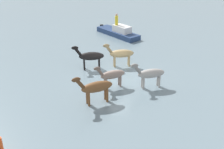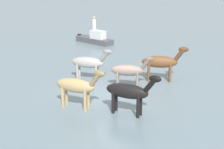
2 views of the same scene
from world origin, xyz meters
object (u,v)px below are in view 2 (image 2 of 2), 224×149
horse_pinto_flank (161,62)px  person_watcher_seated (94,24)px  horse_chestnut_trailing (129,91)px  horse_mid_herd (89,63)px  horse_rear_stallion (129,70)px  boat_skiff_near (95,40)px  horse_dun_straggler (77,86)px

horse_pinto_flank → person_watcher_seated: person_watcher_seated is taller
horse_chestnut_trailing → horse_mid_herd: horse_chestnut_trailing is taller
horse_chestnut_trailing → horse_rear_stallion: horse_chestnut_trailing is taller
boat_skiff_near → horse_chestnut_trailing: bearing=-38.8°
horse_mid_herd → horse_dun_straggler: bearing=-76.7°
horse_chestnut_trailing → horse_mid_herd: bearing=138.5°
horse_rear_stallion → horse_mid_herd: size_ratio=0.92×
horse_pinto_flank → boat_skiff_near: (-7.72, -8.36, -0.81)m
horse_dun_straggler → horse_mid_herd: 4.12m
horse_chestnut_trailing → boat_skiff_near: 15.47m
horse_dun_straggler → horse_mid_herd: size_ratio=1.01×
horse_chestnut_trailing → horse_rear_stallion: size_ratio=1.10×
horse_dun_straggler → boat_skiff_near: horse_dun_straggler is taller
horse_chestnut_trailing → person_watcher_seated: (-12.82, -8.50, 0.64)m
horse_mid_herd → horse_pinto_flank: bearing=15.8°
horse_chestnut_trailing → horse_rear_stallion: 3.53m
horse_mid_herd → boat_skiff_near: size_ratio=0.62×
horse_chestnut_trailing → person_watcher_seated: 15.39m
horse_pinto_flank → horse_chestnut_trailing: bearing=-106.4°
person_watcher_seated → horse_pinto_flank: bearing=47.6°
horse_dun_straggler → horse_pinto_flank: bearing=66.2°
horse_chestnut_trailing → horse_dun_straggler: horse_chestnut_trailing is taller
horse_mid_herd → horse_chestnut_trailing: bearing=-49.9°
horse_dun_straggler → horse_mid_herd: (-3.84, -1.50, -0.02)m
horse_mid_herd → person_watcher_seated: 10.38m
horse_rear_stallion → horse_pinto_flank: (-1.92, 1.19, 0.14)m
boat_skiff_near → person_watcher_seated: 1.41m
horse_rear_stallion → horse_dun_straggler: horse_dun_straggler is taller
horse_chestnut_trailing → horse_pinto_flank: horse_pinto_flank is taller
boat_skiff_near → horse_pinto_flank: bearing=-24.9°
horse_pinto_flank → person_watcher_seated: size_ratio=2.17×
horse_pinto_flank → horse_mid_herd: (1.66, -3.78, -0.06)m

